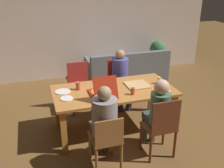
% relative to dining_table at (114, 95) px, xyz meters
% --- Properties ---
extents(ground_plane, '(20.00, 20.00, 0.00)m').
position_rel_dining_table_xyz_m(ground_plane, '(0.00, 0.00, -0.67)').
color(ground_plane, brown).
extents(back_wall, '(7.34, 0.12, 2.77)m').
position_rel_dining_table_xyz_m(back_wall, '(0.00, 2.94, 0.72)').
color(back_wall, beige).
rests_on(back_wall, ground).
extents(dining_table, '(2.06, 1.04, 0.78)m').
position_rel_dining_table_xyz_m(dining_table, '(0.00, 0.00, 0.00)').
color(dining_table, '#BA7336').
rests_on(dining_table, ground).
extents(chair_0, '(0.41, 0.45, 0.87)m').
position_rel_dining_table_xyz_m(chair_0, '(-0.42, -0.98, -0.18)').
color(chair_0, brown).
rests_on(chair_0, ground).
extents(person_0, '(0.35, 0.52, 1.25)m').
position_rel_dining_table_xyz_m(person_0, '(-0.42, -0.85, 0.07)').
color(person_0, '#3F3C35').
rests_on(person_0, ground).
extents(chair_1, '(0.42, 0.45, 0.96)m').
position_rel_dining_table_xyz_m(chair_1, '(0.42, 0.97, -0.13)').
color(chair_1, '#AF261F').
rests_on(chair_1, ground).
extents(person_1, '(0.34, 0.52, 1.22)m').
position_rel_dining_table_xyz_m(person_1, '(0.42, 0.82, 0.05)').
color(person_1, '#2B2E49').
rests_on(person_1, ground).
extents(chair_2, '(0.45, 0.40, 0.98)m').
position_rel_dining_table_xyz_m(chair_2, '(0.42, -0.97, -0.12)').
color(chair_2, brown).
rests_on(chair_2, ground).
extents(person_2, '(0.30, 0.51, 1.23)m').
position_rel_dining_table_xyz_m(person_2, '(0.42, -0.81, 0.06)').
color(person_2, '#3B423B').
rests_on(person_2, ground).
extents(chair_3, '(0.44, 0.42, 0.98)m').
position_rel_dining_table_xyz_m(chair_3, '(-0.42, 0.95, -0.14)').
color(chair_3, '#AC2D27').
rests_on(chair_3, ground).
extents(pizza_box_0, '(0.38, 0.54, 0.38)m').
position_rel_dining_table_xyz_m(pizza_box_0, '(-0.25, -0.15, 0.16)').
color(pizza_box_0, '#B22611').
rests_on(pizza_box_0, dining_table).
extents(pizza_box_1, '(0.39, 0.39, 0.02)m').
position_rel_dining_table_xyz_m(pizza_box_1, '(0.45, 0.04, 0.12)').
color(pizza_box_1, tan).
rests_on(pizza_box_1, dining_table).
extents(plate_0, '(0.26, 0.26, 0.01)m').
position_rel_dining_table_xyz_m(plate_0, '(-0.85, 0.16, 0.11)').
color(plate_0, white).
rests_on(plate_0, dining_table).
extents(plate_1, '(0.22, 0.22, 0.01)m').
position_rel_dining_table_xyz_m(plate_1, '(0.77, -0.35, 0.11)').
color(plate_1, white).
rests_on(plate_1, dining_table).
extents(plate_2, '(0.20, 0.20, 0.01)m').
position_rel_dining_table_xyz_m(plate_2, '(-0.82, -0.12, 0.11)').
color(plate_2, white).
rests_on(plate_2, dining_table).
extents(drinking_glass_0, '(0.07, 0.07, 0.12)m').
position_rel_dining_table_xyz_m(drinking_glass_0, '(0.23, -0.29, 0.17)').
color(drinking_glass_0, '#B3512B').
rests_on(drinking_glass_0, dining_table).
extents(drinking_glass_1, '(0.08, 0.08, 0.11)m').
position_rel_dining_table_xyz_m(drinking_glass_1, '(-0.09, 0.24, 0.16)').
color(drinking_glass_1, '#B3482D').
rests_on(drinking_glass_1, dining_table).
extents(drinking_glass_2, '(0.08, 0.08, 0.14)m').
position_rel_dining_table_xyz_m(drinking_glass_2, '(-0.58, 0.17, 0.18)').
color(drinking_glass_2, '#BA5132').
rests_on(drinking_glass_2, dining_table).
extents(drinking_glass_3, '(0.07, 0.07, 0.13)m').
position_rel_dining_table_xyz_m(drinking_glass_3, '(0.85, 0.00, 0.17)').
color(drinking_glass_3, '#E3C362').
rests_on(drinking_glass_3, dining_table).
extents(couch, '(2.10, 0.89, 0.81)m').
position_rel_dining_table_xyz_m(couch, '(1.09, 2.22, -0.38)').
color(couch, slate).
rests_on(couch, ground).
extents(potted_plant, '(0.44, 0.44, 0.91)m').
position_rel_dining_table_xyz_m(potted_plant, '(2.13, 2.53, -0.15)').
color(potted_plant, '#4C5555').
rests_on(potted_plant, ground).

